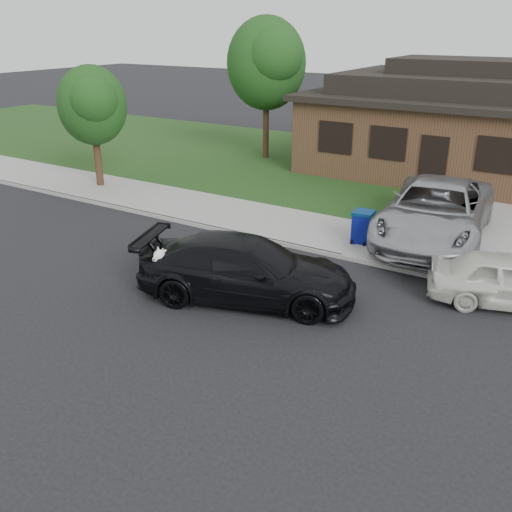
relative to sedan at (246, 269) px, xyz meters
The scene contains 12 objects.
ground 2.91m from the sedan, behind, with size 120.00×120.00×0.00m, color black.
sidewalk 5.76m from the sedan, 119.40° to the left, with size 60.00×3.00×0.12m, color gray.
curb 4.53m from the sedan, 128.87° to the left, with size 60.00×0.12×0.12m, color gray.
lawn 13.30m from the sedan, 102.21° to the left, with size 60.00×13.00×0.13m, color #193814.
driveway 10.50m from the sedan, 72.28° to the left, with size 4.50×13.00×0.14m, color gray.
sedan is the anchor object (origin of this frame).
minivan 6.58m from the sedan, 65.48° to the left, with size 2.85×6.19×1.72m, color #A4A7AB.
white_compact 6.14m from the sedan, 28.79° to the left, with size 1.48×3.69×1.26m, color silver.
recycling_bin 4.79m from the sedan, 77.76° to the left, with size 0.63×0.65×0.96m.
house 15.09m from the sedan, 85.46° to the left, with size 12.60×8.60×4.65m.
tree_0 15.18m from the sedan, 119.05° to the left, with size 3.78×3.60×6.34m.
tree_2 11.67m from the sedan, 153.43° to the left, with size 2.73×2.60×4.59m.
Camera 1 is at (9.52, -10.27, 6.14)m, focal length 40.00 mm.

